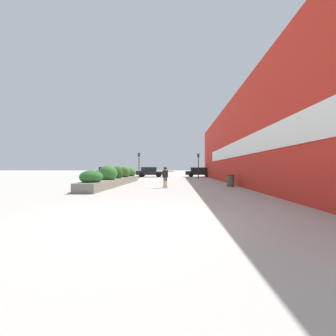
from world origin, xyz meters
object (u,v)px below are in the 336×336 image
object	(u,v)px
skateboard	(165,187)
car_rightmost	(109,172)
traffic_light_right	(198,162)
trash_bin	(230,181)
traffic_light_left	(139,161)
car_leftmost	(150,172)
car_center_left	(241,172)
car_center_right	(199,172)
skateboarder	(165,175)

from	to	relation	value
skateboard	car_rightmost	distance (m)	22.56
skateboard	traffic_light_right	xyz separation A→B (m)	(3.54, 13.68, 2.19)
skateboard	car_rightmost	xyz separation A→B (m)	(-10.29, 20.06, 0.77)
trash_bin	traffic_light_left	world-z (taller)	traffic_light_left
car_rightmost	traffic_light_right	size ratio (longest dim) A/B	1.36
traffic_light_left	traffic_light_right	world-z (taller)	traffic_light_left
car_leftmost	car_rightmost	xyz separation A→B (m)	(-6.74, 0.21, 0.01)
car_center_left	car_rightmost	size ratio (longest dim) A/B	1.03
trash_bin	car_rightmost	bearing A→B (deg)	128.58
car_leftmost	car_rightmost	bearing A→B (deg)	-91.79
car_center_left	car_center_right	world-z (taller)	car_center_right
skateboarder	car_center_left	size ratio (longest dim) A/B	0.30
traffic_light_right	car_leftmost	bearing A→B (deg)	138.99
car_center_right	car_center_left	bearing A→B (deg)	91.73
skateboard	skateboarder	size ratio (longest dim) A/B	0.48
car_rightmost	traffic_light_left	size ratio (longest dim) A/B	1.29
skateboarder	traffic_light_left	distance (m)	14.95
trash_bin	car_center_left	xyz separation A→B (m)	(6.12, 19.53, 0.36)
skateboarder	traffic_light_left	bearing A→B (deg)	80.65
car_leftmost	traffic_light_right	xyz separation A→B (m)	(7.09, -6.17, 1.42)
car_leftmost	car_center_left	bearing A→B (deg)	93.34
trash_bin	car_center_left	distance (m)	20.47
car_leftmost	car_center_right	bearing A→B (deg)	94.72
skateboard	trash_bin	xyz separation A→B (m)	(4.79, 1.16, 0.37)
trash_bin	car_leftmost	distance (m)	20.47
trash_bin	traffic_light_right	bearing A→B (deg)	95.67
car_center_right	traffic_light_right	world-z (taller)	traffic_light_right
traffic_light_left	traffic_light_right	bearing A→B (deg)	-4.00
trash_bin	car_rightmost	xyz separation A→B (m)	(-15.08, 18.90, 0.40)
skateboarder	trash_bin	world-z (taller)	skateboarder
skateboard	car_rightmost	world-z (taller)	car_rightmost
car_center_right	traffic_light_right	xyz separation A→B (m)	(-0.70, -6.81, 1.45)
car_leftmost	skateboarder	bearing A→B (deg)	10.13
trash_bin	car_leftmost	xyz separation A→B (m)	(-8.33, 18.69, 0.39)
car_center_left	car_rightmost	xyz separation A→B (m)	(-21.20, -0.63, 0.04)
trash_bin	car_center_right	bearing A→B (deg)	91.60
skateboard	car_leftmost	xyz separation A→B (m)	(-3.55, 19.85, 0.76)
trash_bin	traffic_light_left	distance (m)	16.07
traffic_light_right	car_rightmost	bearing A→B (deg)	155.25
car_leftmost	car_center_right	distance (m)	7.82
trash_bin	skateboard	bearing A→B (deg)	-166.42
car_center_right	skateboard	bearing A→B (deg)	-11.71
car_center_left	car_center_right	bearing A→B (deg)	91.73
skateboarder	traffic_light_right	bearing A→B (deg)	49.13
skateboarder	traffic_light_right	xyz separation A→B (m)	(3.54, 13.68, 1.33)
car_center_left	traffic_light_left	distance (m)	16.64
trash_bin	car_center_left	bearing A→B (deg)	72.60
car_rightmost	car_center_left	bearing A→B (deg)	91.71
trash_bin	car_rightmost	world-z (taller)	car_rightmost
skateboarder	car_center_left	distance (m)	23.39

